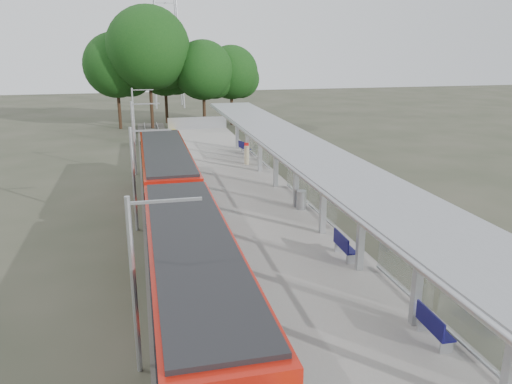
% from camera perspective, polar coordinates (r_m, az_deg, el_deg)
% --- Properties ---
extents(trackbed, '(3.00, 70.00, 0.24)m').
position_cam_1_polar(trackbed, '(27.72, -9.72, -3.06)').
color(trackbed, '#59544C').
rests_on(trackbed, ground).
extents(platform, '(6.00, 50.00, 1.00)m').
position_cam_1_polar(platform, '(28.18, -0.60, -1.68)').
color(platform, gray).
rests_on(platform, ground).
extents(tactile_strip, '(0.60, 50.00, 0.02)m').
position_cam_1_polar(tactile_strip, '(27.61, -5.77, -1.04)').
color(tactile_strip, gold).
rests_on(tactile_strip, platform).
extents(end_fence, '(6.00, 0.10, 1.20)m').
position_cam_1_polar(end_fence, '(51.99, -6.72, 7.85)').
color(end_fence, '#9EA0A5').
rests_on(end_fence, platform).
extents(train, '(2.74, 27.60, 3.62)m').
position_cam_1_polar(train, '(22.53, -9.11, -2.44)').
color(train, black).
rests_on(train, ground).
extents(canopy, '(3.27, 38.00, 3.66)m').
position_cam_1_polar(canopy, '(24.08, 5.13, 4.23)').
color(canopy, '#9EA0A5').
rests_on(canopy, platform).
extents(tree_cluster, '(19.81, 13.19, 13.49)m').
position_cam_1_polar(tree_cluster, '(58.90, -10.48, 14.51)').
color(tree_cluster, '#382316').
rests_on(tree_cluster, ground).
extents(catenary_masts, '(2.08, 48.16, 5.40)m').
position_cam_1_polar(catenary_masts, '(25.93, -13.64, 1.79)').
color(catenary_masts, '#9EA0A5').
rests_on(catenary_masts, ground).
extents(bench_near, '(0.49, 1.48, 1.00)m').
position_cam_1_polar(bench_near, '(15.66, 19.56, -14.22)').
color(bench_near, '#110F4D').
rests_on(bench_near, platform).
extents(bench_mid, '(0.48, 1.52, 1.03)m').
position_cam_1_polar(bench_mid, '(20.45, 9.96, -6.01)').
color(bench_mid, '#110F4D').
rests_on(bench_mid, platform).
extents(bench_far, '(0.78, 1.44, 0.94)m').
position_cam_1_polar(bench_far, '(39.71, -1.39, 5.16)').
color(bench_far, '#110F4D').
rests_on(bench_far, platform).
extents(info_pillar_far, '(0.35, 0.35, 1.57)m').
position_cam_1_polar(info_pillar_far, '(35.94, -1.07, 4.26)').
color(info_pillar_far, beige).
rests_on(info_pillar_far, platform).
extents(litter_bin, '(0.54, 0.54, 1.01)m').
position_cam_1_polar(litter_bin, '(26.14, 5.20, -0.90)').
color(litter_bin, '#9EA0A5').
rests_on(litter_bin, platform).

